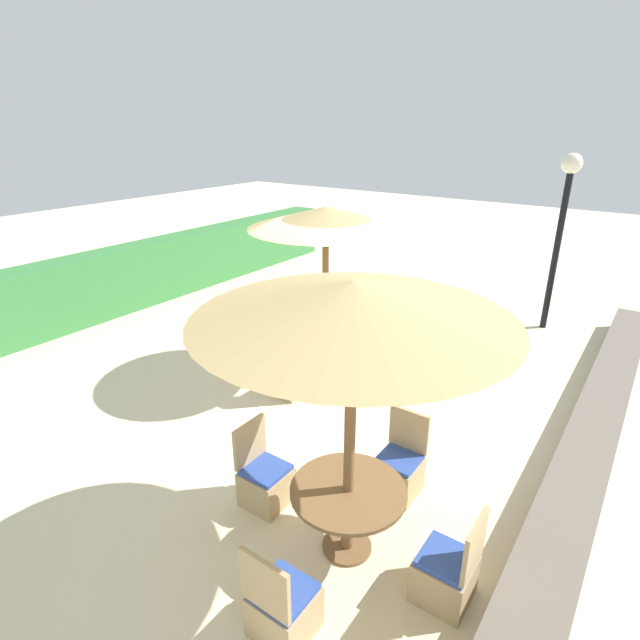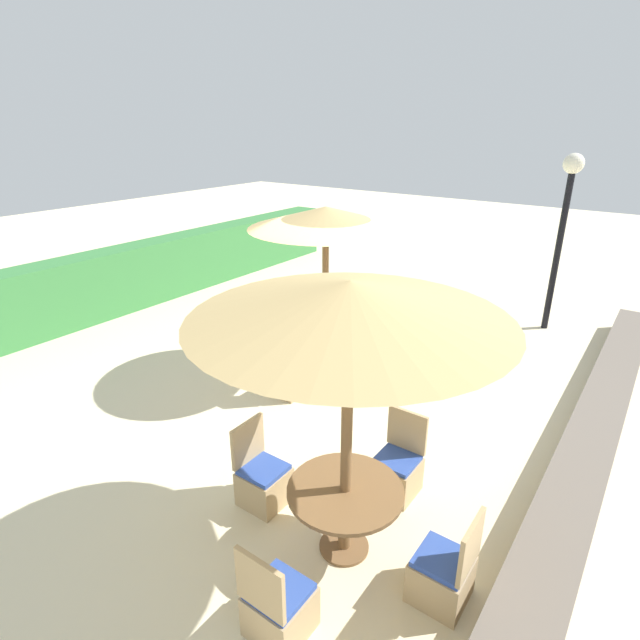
% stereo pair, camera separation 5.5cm
% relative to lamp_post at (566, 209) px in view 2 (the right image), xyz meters
% --- Properties ---
extents(ground_plane, '(40.00, 40.00, 0.00)m').
position_rel_lamp_post_xyz_m(ground_plane, '(-4.11, 1.96, -2.35)').
color(ground_plane, beige).
extents(hedge_row, '(13.00, 0.70, 1.34)m').
position_rel_lamp_post_xyz_m(hedge_row, '(-4.11, 7.73, -1.68)').
color(hedge_row, '#387A3D').
rests_on(hedge_row, ground_plane).
extents(stone_border, '(10.00, 0.56, 0.39)m').
position_rel_lamp_post_xyz_m(stone_border, '(-4.11, -1.44, -2.16)').
color(stone_border, '#6B6056').
rests_on(stone_border, ground_plane).
extents(lamp_post, '(0.36, 0.36, 3.32)m').
position_rel_lamp_post_xyz_m(lamp_post, '(0.00, 0.00, 0.00)').
color(lamp_post, black).
rests_on(lamp_post, ground_plane).
extents(parasol_center, '(2.33, 2.33, 2.68)m').
position_rel_lamp_post_xyz_m(parasol_center, '(-4.05, 2.50, 0.15)').
color(parasol_center, brown).
rests_on(parasol_center, ground_plane).
extents(round_table_center, '(1.07, 1.07, 0.71)m').
position_rel_lamp_post_xyz_m(round_table_center, '(-4.05, 2.50, -1.79)').
color(round_table_center, brown).
rests_on(round_table_center, ground_plane).
extents(patio_chair_center_south, '(0.46, 0.46, 0.93)m').
position_rel_lamp_post_xyz_m(patio_chair_center_south, '(-4.07, 1.46, -2.09)').
color(patio_chair_center_south, tan).
rests_on(patio_chair_center_south, ground_plane).
extents(patio_chair_center_west, '(0.46, 0.46, 0.93)m').
position_rel_lamp_post_xyz_m(patio_chair_center_west, '(-5.00, 2.51, -2.09)').
color(patio_chair_center_west, tan).
rests_on(patio_chair_center_west, ground_plane).
extents(patio_chair_center_east, '(0.46, 0.46, 0.93)m').
position_rel_lamp_post_xyz_m(patio_chair_center_east, '(-3.03, 2.50, -2.09)').
color(patio_chair_center_east, tan).
rests_on(patio_chair_center_east, ground_plane).
extents(parasol_front_left, '(2.63, 2.63, 2.70)m').
position_rel_lamp_post_xyz_m(parasol_front_left, '(-6.97, 0.22, 0.18)').
color(parasol_front_left, brown).
rests_on(parasol_front_left, ground_plane).
extents(round_table_front_left, '(1.08, 1.08, 0.70)m').
position_rel_lamp_post_xyz_m(round_table_front_left, '(-6.97, 0.22, -1.79)').
color(round_table_front_left, brown).
rests_on(round_table_front_left, ground_plane).
extents(patio_chair_front_left_south, '(0.46, 0.46, 0.93)m').
position_rel_lamp_post_xyz_m(patio_chair_front_left_south, '(-6.93, -0.76, -2.09)').
color(patio_chair_front_left_south, tan).
rests_on(patio_chair_front_left_south, ground_plane).
extents(patio_chair_front_left_north, '(0.46, 0.46, 0.93)m').
position_rel_lamp_post_xyz_m(patio_chair_front_left_north, '(-6.94, 1.27, -2.09)').
color(patio_chair_front_left_north, tan).
rests_on(patio_chair_front_left_north, ground_plane).
extents(patio_chair_front_left_east, '(0.46, 0.46, 0.93)m').
position_rel_lamp_post_xyz_m(patio_chair_front_left_east, '(-5.95, 0.19, -2.09)').
color(patio_chair_front_left_east, tan).
rests_on(patio_chair_front_left_east, ground_plane).
extents(patio_chair_front_left_west, '(0.46, 0.46, 0.93)m').
position_rel_lamp_post_xyz_m(patio_chair_front_left_west, '(-7.98, 0.17, -2.09)').
color(patio_chair_front_left_west, tan).
rests_on(patio_chair_front_left_west, ground_plane).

